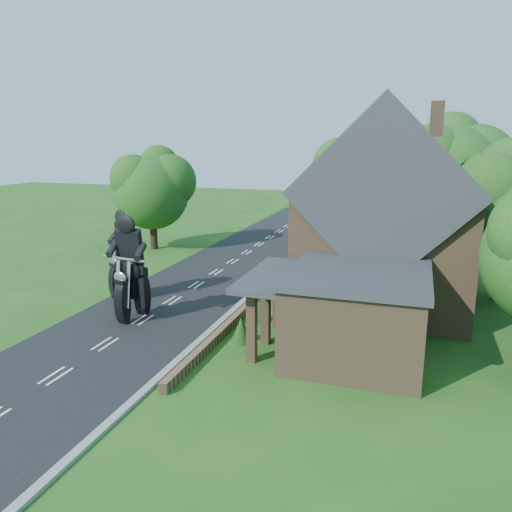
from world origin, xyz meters
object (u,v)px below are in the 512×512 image
(garden_wall, at_px, (262,294))
(motorcycle_follow, at_px, (127,285))
(motorcycle_lead, at_px, (133,304))
(house, at_px, (386,220))
(annex, at_px, (354,312))

(garden_wall, xyz_separation_m, motorcycle_follow, (-6.82, -2.25, 0.51))
(motorcycle_lead, bearing_deg, motorcycle_follow, -44.83)
(house, relative_size, annex, 1.45)
(motorcycle_lead, distance_m, motorcycle_follow, 3.46)
(annex, bearing_deg, motorcycle_follow, 164.00)
(house, distance_m, motorcycle_lead, 13.01)
(motorcycle_lead, bearing_deg, garden_wall, -124.83)
(house, distance_m, motorcycle_follow, 13.90)
(house, bearing_deg, annex, -95.24)
(garden_wall, distance_m, house, 7.52)
(annex, xyz_separation_m, motorcycle_follow, (-12.39, 3.55, -1.06))
(garden_wall, relative_size, motorcycle_follow, 14.40)
(house, bearing_deg, motorcycle_follow, -165.99)
(garden_wall, height_order, motorcycle_lead, motorcycle_lead)
(motorcycle_lead, relative_size, motorcycle_follow, 1.05)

